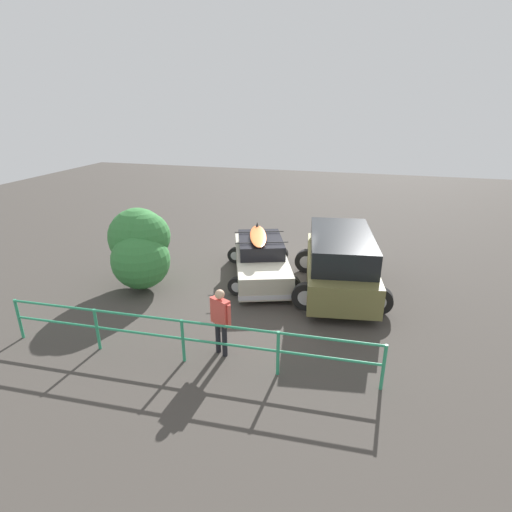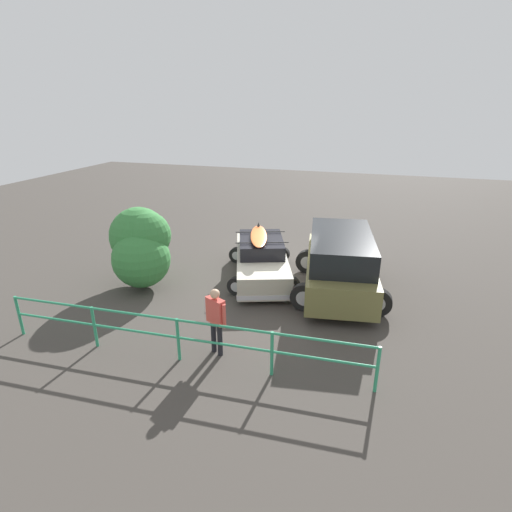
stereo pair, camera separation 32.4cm
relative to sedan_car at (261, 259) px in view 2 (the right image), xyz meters
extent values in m
cube|color=#423D38|center=(-0.45, 0.05, -0.62)|extent=(44.00, 44.00, 0.02)
cube|color=#B7B29E|center=(-0.01, 0.03, -0.12)|extent=(2.86, 4.46, 0.68)
cube|color=black|center=(0.04, -0.12, 0.45)|extent=(1.97, 2.35, 0.45)
cube|color=silver|center=(-0.69, 1.96, -0.34)|extent=(1.55, 0.62, 0.14)
cube|color=silver|center=(0.66, -1.90, -0.34)|extent=(1.55, 0.62, 0.14)
cylinder|color=black|center=(-1.20, 0.99, -0.33)|extent=(0.56, 0.18, 0.56)
cylinder|color=#B7B7BC|center=(-1.20, 0.99, -0.33)|extent=(0.31, 0.19, 0.31)
cylinder|color=black|center=(0.32, 1.52, -0.33)|extent=(0.56, 0.18, 0.56)
cylinder|color=#B7B7BC|center=(0.32, 1.52, -0.33)|extent=(0.31, 0.19, 0.31)
cylinder|color=black|center=(-0.35, -1.45, -0.33)|extent=(0.56, 0.18, 0.56)
cylinder|color=#B7B7BC|center=(-0.35, -1.45, -0.33)|extent=(0.31, 0.19, 0.31)
cylinder|color=black|center=(1.17, -0.92, -0.33)|extent=(0.56, 0.18, 0.56)
cylinder|color=#B7B7BC|center=(1.17, -0.92, -0.33)|extent=(0.31, 0.19, 0.31)
cylinder|color=black|center=(-0.14, 0.40, 0.71)|extent=(1.57, 0.57, 0.03)
cylinder|color=black|center=(0.22, -0.64, 0.71)|extent=(1.57, 0.57, 0.03)
ellipsoid|color=orange|center=(0.11, -0.06, 0.77)|extent=(1.17, 2.31, 0.09)
cone|color=black|center=(0.37, -0.93, 0.88)|extent=(0.10, 0.10, 0.14)
cube|color=brown|center=(-2.56, 0.42, 0.07)|extent=(2.51, 4.64, 0.85)
cube|color=black|center=(-2.56, 0.42, 0.85)|extent=(2.22, 3.65, 0.72)
cylinder|color=black|center=(-2.23, -1.86, 0.17)|extent=(0.73, 0.28, 0.71)
cylinder|color=black|center=(-3.71, 1.59, -0.22)|extent=(0.79, 0.22, 0.79)
cylinder|color=#B7B7BC|center=(-3.71, 1.59, -0.22)|extent=(0.43, 0.23, 0.43)
cylinder|color=black|center=(-1.78, 1.87, -0.22)|extent=(0.79, 0.22, 0.79)
cylinder|color=#B7B7BC|center=(-1.78, 1.87, -0.22)|extent=(0.43, 0.23, 0.43)
cylinder|color=black|center=(-3.33, -1.03, -0.22)|extent=(0.79, 0.22, 0.79)
cylinder|color=#B7B7BC|center=(-3.33, -1.03, -0.22)|extent=(0.43, 0.23, 0.43)
cylinder|color=black|center=(-1.41, -0.75, -0.22)|extent=(0.79, 0.22, 0.79)
cylinder|color=#B7B7BC|center=(-1.41, -0.75, -0.22)|extent=(0.43, 0.23, 0.43)
cylinder|color=black|center=(-0.34, 4.53, -0.21)|extent=(0.12, 0.12, 0.80)
cylinder|color=black|center=(-0.15, 4.43, -0.21)|extent=(0.12, 0.12, 0.80)
cube|color=#DB4C42|center=(-0.25, 4.48, 0.49)|extent=(0.50, 0.37, 0.60)
sphere|color=#D6A884|center=(-0.25, 4.48, 0.90)|extent=(0.22, 0.22, 0.22)
cylinder|color=#DB4C42|center=(-0.49, 4.60, 0.46)|extent=(0.08, 0.08, 0.57)
cylinder|color=#DB4C42|center=(0.00, 4.36, 0.46)|extent=(0.08, 0.08, 0.57)
cylinder|color=#2D9366|center=(-3.76, 4.78, -0.09)|extent=(0.07, 0.07, 1.04)
cylinder|color=#2D9366|center=(-1.65, 4.87, -0.09)|extent=(0.07, 0.07, 1.04)
cylinder|color=#2D9366|center=(0.47, 4.96, -0.09)|extent=(0.07, 0.07, 1.04)
cylinder|color=#2D9366|center=(2.58, 5.05, -0.09)|extent=(0.07, 0.07, 1.04)
cylinder|color=#2D9366|center=(4.69, 5.14, -0.09)|extent=(0.07, 0.07, 1.04)
cylinder|color=#2D9366|center=(0.47, 4.96, 0.40)|extent=(8.45, 0.41, 0.06)
cylinder|color=#2D9366|center=(0.47, 4.96, -0.04)|extent=(8.45, 0.41, 0.06)
cylinder|color=brown|center=(3.50, 1.44, -0.38)|extent=(0.32, 0.32, 0.46)
sphere|color=#387F3D|center=(3.54, 1.44, 0.90)|extent=(1.82, 1.82, 1.82)
sphere|color=#387F3D|center=(3.23, 1.93, 0.36)|extent=(1.75, 1.75, 1.75)
sphere|color=#387F3D|center=(3.50, 1.49, 0.69)|extent=(1.36, 1.36, 1.36)
sphere|color=#387F3D|center=(3.21, 1.53, 0.99)|extent=(1.47, 1.47, 1.47)
sphere|color=#387F3D|center=(3.68, 1.68, 0.27)|extent=(1.17, 1.17, 1.17)
camera|label=1|loc=(-3.05, 11.76, 4.80)|focal=28.00mm
camera|label=2|loc=(-3.36, 11.67, 4.80)|focal=28.00mm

